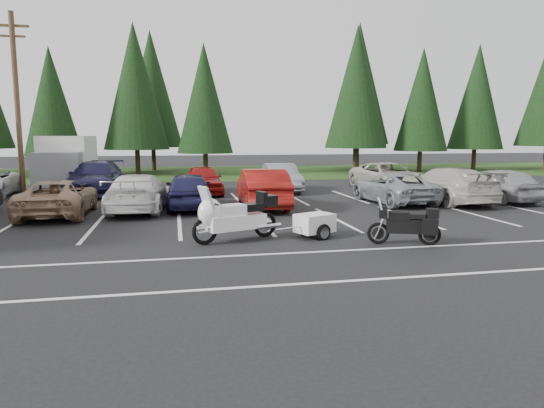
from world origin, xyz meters
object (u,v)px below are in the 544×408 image
Objects in this scene: utility_pole at (17,100)px; adventure_motorcycle at (404,221)px; car_near_6 at (393,188)px; car_near_7 at (446,185)px; car_near_2 at (58,198)px; cargo_trailer at (315,226)px; car_near_5 at (262,188)px; car_near_4 at (189,190)px; car_far_1 at (96,178)px; car_far_3 at (281,178)px; car_near_3 at (139,193)px; car_near_8 at (498,184)px; car_far_2 at (203,180)px; touring_motorcycle at (236,212)px; box_truck at (65,163)px; car_far_4 at (387,176)px.

utility_pole is 20.81m from adventure_motorcycle.
car_near_6 is 0.89× the size of car_near_7.
car_near_2 is 2.26× the size of adventure_motorcycle.
car_near_5 is at bearing 69.65° from cargo_trailer.
car_near_4 is 0.90× the size of car_near_5.
car_far_1 reaches higher than car_near_4.
car_near_7 is (11.10, -0.49, 0.03)m from car_near_4.
car_far_3 is (-6.15, 5.69, -0.04)m from car_near_7.
car_near_3 reaches higher than adventure_motorcycle.
car_near_8 is 1.00× the size of car_far_3.
utility_pole is at bearing -27.46° from car_near_6.
car_near_6 is at bearing -23.63° from utility_pole.
car_near_3 is 1.18× the size of car_far_2.
car_near_4 is at bearing -132.82° from car_far_3.
touring_motorcycle is 4.56m from adventure_motorcycle.
car_near_7 is 11.53m from car_far_2.
car_near_2 is 12.33m from adventure_motorcycle.
car_near_8 is 11.93m from cargo_trailer.
car_near_7 is (19.33, -7.80, -3.93)m from utility_pole.
utility_pole is at bearing -165.96° from box_truck.
car_near_3 is 4.85m from car_near_5.
cargo_trailer is at bearing -21.08° from touring_motorcycle.
car_far_4 is at bearing -67.16° from car_near_8.
box_truck is at bearing -39.87° from car_near_5.
car_near_7 reaches higher than car_near_6.
car_far_4 is at bearing -6.27° from utility_pole.
car_far_3 is (-3.82, 5.32, 0.07)m from car_near_6.
car_near_7 is at bearing 72.19° from adventure_motorcycle.
car_near_3 is at bearing 154.08° from adventure_motorcycle.
car_near_7 is 1.84× the size of touring_motorcycle.
car_near_2 is 15.83m from car_near_7.
car_near_5 is at bearing -34.62° from utility_pole.
car_far_4 reaches higher than car_near_3.
car_near_3 is 1.73× the size of touring_motorcycle.
touring_motorcycle is at bearing 100.43° from car_near_4.
utility_pole reaches higher than adventure_motorcycle.
touring_motorcycle reaches higher than cargo_trailer.
car_near_6 reaches higher than cargo_trailer.
car_near_6 is 1.07× the size of car_near_8.
car_near_4 is at bearing -49.75° from car_far_1.
utility_pole is 1.86× the size of car_near_5.
utility_pole is 1.60× the size of car_far_1.
car_far_3 is at bearing 50.86° from touring_motorcycle.
car_far_4 is at bearing 32.66° from cargo_trailer.
box_truck reaches higher than cargo_trailer.
box_truck is at bearing 146.43° from adventure_motorcycle.
utility_pole is 1.87× the size of car_near_2.
cargo_trailer is (3.36, -6.48, -0.39)m from car_near_4.
car_near_6 is at bearing -173.37° from car_near_3.
car_far_1 reaches higher than car_near_5.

